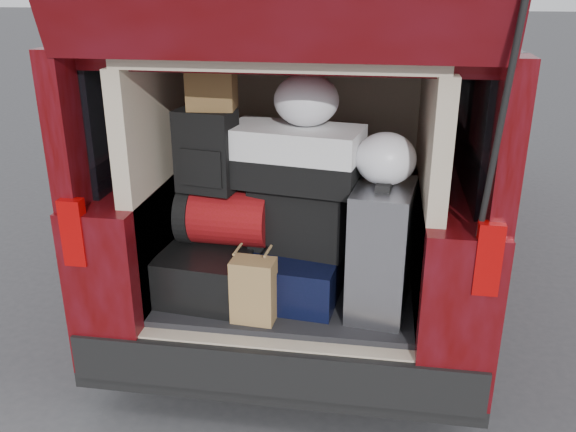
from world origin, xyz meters
name	(u,v)px	position (x,y,z in m)	size (l,w,h in m)	color
ground	(284,398)	(0.00, 0.00, 0.00)	(80.00, 80.00, 0.00)	#38373A
minivan	(324,140)	(0.00, 1.86, 0.91)	(1.90, 5.35, 2.77)	black
load_floor	(292,324)	(0.00, 0.28, 0.28)	(1.24, 1.05, 0.55)	black
black_hardshell	(214,266)	(-0.38, 0.13, 0.67)	(0.44, 0.60, 0.24)	black
navy_hardshell	(298,273)	(0.05, 0.14, 0.66)	(0.42, 0.52, 0.23)	black
silver_roller	(381,250)	(0.45, 0.04, 0.86)	(0.26, 0.41, 0.62)	silver
kraft_bag	(254,290)	(-0.12, -0.15, 0.70)	(0.20, 0.13, 0.31)	#A17949
red_duffel	(225,216)	(-0.32, 0.17, 0.93)	(0.44, 0.29, 0.29)	maroon
black_soft_case	(301,216)	(0.05, 0.20, 0.94)	(0.47, 0.28, 0.34)	black
backpack	(206,151)	(-0.39, 0.13, 1.27)	(0.27, 0.17, 0.39)	black
twotone_duffel	(294,156)	(0.02, 0.18, 1.25)	(0.63, 0.33, 0.28)	white
grocery_sack_lower	(212,88)	(-0.36, 0.16, 1.57)	(0.22, 0.18, 0.20)	brown
plastic_bag_center	(306,100)	(0.07, 0.21, 1.52)	(0.30, 0.28, 0.24)	white
plastic_bag_right	(386,159)	(0.45, 0.08, 1.29)	(0.27, 0.26, 0.24)	white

